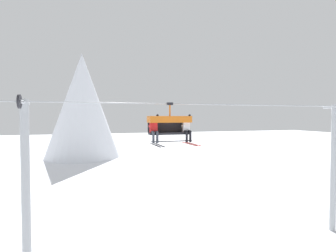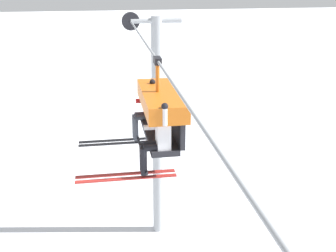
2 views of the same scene
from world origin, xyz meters
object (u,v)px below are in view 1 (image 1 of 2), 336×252
Objects in this scene: skier_red at (154,129)px; skier_white at (187,128)px; lift_tower_near at (26,186)px; lift_tower_far at (334,164)px; chairlift_chair at (169,123)px.

skier_red is 1.56m from skier_white.
lift_tower_near is 4.66× the size of skier_red.
skier_red is (-11.60, -0.92, 2.39)m from lift_tower_far.
lift_tower_far is 10.36m from skier_white.
skier_white is at bearing -15.33° from chairlift_chair.
chairlift_chair is 0.85m from skier_red.
lift_tower_far reaches higher than skier_red.
skier_white is at bearing 0.00° from skier_red.
skier_white is (6.91, -0.92, 2.39)m from lift_tower_near.
lift_tower_far reaches higher than skier_white.
lift_tower_far is 4.66× the size of skier_white.
lift_tower_far reaches higher than chairlift_chair.
chairlift_chair reaches higher than skier_white.
lift_tower_far is at bearing 0.00° from lift_tower_near.
lift_tower_near is 4.00× the size of chairlift_chair.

